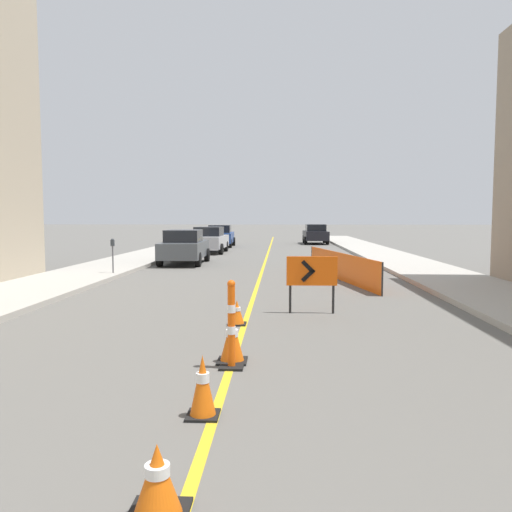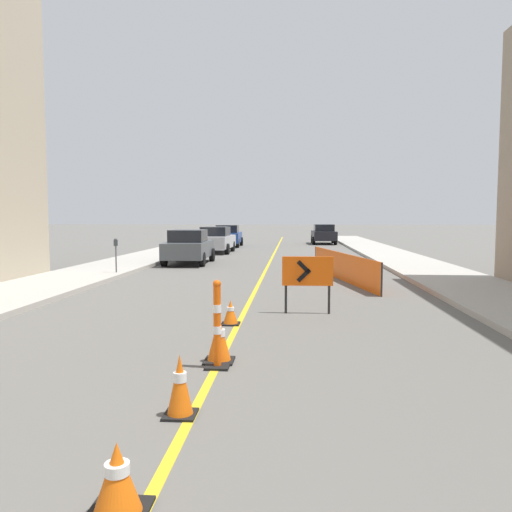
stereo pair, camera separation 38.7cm
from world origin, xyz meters
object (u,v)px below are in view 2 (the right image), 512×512
Objects in this scene: traffic_cone_third at (117,479)px; traffic_cone_fifth at (219,339)px; traffic_cone_fourth at (180,386)px; parked_car_curb_near at (189,247)px; traffic_cone_farthest at (230,313)px; parking_meter_near_curb at (116,248)px; arrow_barricade_primary at (307,273)px; parked_car_curb_mid at (216,240)px; parked_car_curb_far at (228,236)px; parked_car_opposite_side at (324,234)px; delineator_post_rear at (217,330)px.

traffic_cone_third is 3.92m from traffic_cone_fifth.
parked_car_curb_near is at bearing 101.52° from traffic_cone_fourth.
traffic_cone_third is at bearing -90.15° from traffic_cone_farthest.
parking_meter_near_curb reaches higher than traffic_cone_fifth.
arrow_barricade_primary is 0.30× the size of parked_car_curb_mid.
parked_car_curb_mid reaches higher than traffic_cone_farthest.
traffic_cone_farthest is 2.15m from arrow_barricade_primary.
parked_car_curb_far is 3.48× the size of parking_meter_near_curb.
parked_car_opposite_side is at bearing 85.01° from arrow_barricade_primary.
traffic_cone_fourth is 0.99× the size of traffic_cone_fifth.
traffic_cone_farthest is 0.12× the size of parked_car_opposite_side.
traffic_cone_fourth reaches higher than traffic_cone_third.
traffic_cone_farthest is at bearing 89.85° from traffic_cone_third.
traffic_cone_fourth is at bearing -89.65° from traffic_cone_farthest.
traffic_cone_third is 0.13× the size of parked_car_curb_near.
traffic_cone_fourth is 0.16× the size of parked_car_curb_near.
traffic_cone_fourth is at bearing -105.44° from arrow_barricade_primary.
parking_meter_near_curb is at bearing -96.46° from parked_car_curb_mid.
traffic_cone_third is 0.42× the size of arrow_barricade_primary.
traffic_cone_third is 0.43× the size of delineator_post_rear.
parking_meter_near_curb is at bearing -112.69° from parked_car_opposite_side.
arrow_barricade_primary is (1.59, 1.28, 0.67)m from traffic_cone_farthest.
delineator_post_rear is 0.29× the size of parked_car_curb_far.
parked_car_curb_far is 1.01× the size of parked_car_opposite_side.
traffic_cone_third is 0.79× the size of traffic_cone_fifth.
traffic_cone_fifth is 0.38m from delineator_post_rear.
parked_car_curb_near is 19.29m from parked_car_opposite_side.
parked_car_opposite_side reaches higher than traffic_cone_fifth.
parked_car_curb_far reaches higher than parking_meter_near_curb.
traffic_cone_third is 1.10× the size of traffic_cone_farthest.
traffic_cone_third is at bearing -80.85° from parked_car_curb_mid.
delineator_post_rear is 29.65m from parked_car_curb_far.
delineator_post_rear is at bearing -86.55° from traffic_cone_fifth.
parked_car_curb_near reaches higher than traffic_cone_fifth.
parking_meter_near_curb is (-5.21, 7.85, 0.79)m from traffic_cone_farthest.
traffic_cone_third is 1.84m from traffic_cone_fourth.
arrow_barricade_primary is at bearing -73.25° from parked_car_curb_mid.
arrow_barricade_primary reaches higher than delineator_post_rear.
parked_car_curb_near is at bearing 103.25° from delineator_post_rear.
parked_car_curb_far is at bearing 97.12° from delineator_post_rear.
delineator_post_rear is 16.31m from parked_car_curb_near.
parked_car_opposite_side reaches higher than traffic_cone_farthest.
delineator_post_rear is (0.02, -0.31, 0.22)m from traffic_cone_fifth.
parked_car_curb_mid reaches higher than parking_meter_near_curb.
traffic_cone_fifth is 2.61m from traffic_cone_farthest.
traffic_cone_fifth is 0.54× the size of arrow_barricade_primary.
traffic_cone_third reaches higher than traffic_cone_farthest.
traffic_cone_fourth is 0.55× the size of parking_meter_near_curb.
traffic_cone_fifth is at bearing -79.19° from parked_car_curb_mid.
parked_car_curb_mid reaches higher than traffic_cone_fifth.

